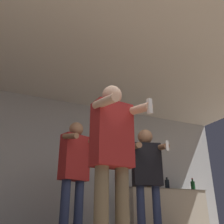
# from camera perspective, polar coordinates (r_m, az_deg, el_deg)

# --- Properties ---
(wall_back) EXTENTS (7.00, 0.06, 2.55)m
(wall_back) POSITION_cam_1_polar(r_m,az_deg,el_deg) (4.83, -9.91, -12.00)
(wall_back) COLOR #B2B7BC
(wall_back) RESTS_ON ground_plane
(ceiling_slab) EXTENTS (7.00, 3.73, 0.05)m
(ceiling_slab) POSITION_cam_1_polar(r_m,az_deg,el_deg) (3.85, -2.16, 11.48)
(ceiling_slab) COLOR silver
(ceiling_slab) RESTS_ON wall_back
(counter) EXTENTS (1.69, 0.60, 0.89)m
(counter) POSITION_cam_1_polar(r_m,az_deg,el_deg) (5.25, 11.91, -21.81)
(counter) COLOR #BCB29E
(counter) RESTS_ON ground_plane
(bottle_short_whiskey) EXTENTS (0.08, 0.08, 0.34)m
(bottle_short_whiskey) POSITION_cam_1_polar(r_m,az_deg,el_deg) (4.92, 5.60, -15.36)
(bottle_short_whiskey) COLOR #194723
(bottle_short_whiskey) RESTS_ON counter
(bottle_clear_vodka) EXTENTS (0.09, 0.09, 0.26)m
(bottle_clear_vodka) POSITION_cam_1_polar(r_m,az_deg,el_deg) (5.70, 18.02, -15.72)
(bottle_clear_vodka) COLOR #194723
(bottle_clear_vodka) RESTS_ON counter
(bottle_amber_bourbon) EXTENTS (0.09, 0.09, 0.27)m
(bottle_amber_bourbon) POSITION_cam_1_polar(r_m,az_deg,el_deg) (5.29, 12.49, -15.78)
(bottle_amber_bourbon) COLOR black
(bottle_amber_bourbon) RESTS_ON counter
(bottle_tall_gin) EXTENTS (0.07, 0.07, 0.25)m
(bottle_tall_gin) POSITION_cam_1_polar(r_m,az_deg,el_deg) (5.05, 8.42, -15.95)
(bottle_tall_gin) COLOR #563314
(bottle_tall_gin) RESTS_ON counter
(person_woman_foreground) EXTENTS (0.47, 0.51, 1.63)m
(person_woman_foreground) POSITION_cam_1_polar(r_m,az_deg,el_deg) (2.29, 0.14, -9.11)
(person_woman_foreground) COLOR #75664C
(person_woman_foreground) RESTS_ON ground_plane
(person_man_side) EXTENTS (0.55, 0.57, 1.62)m
(person_man_side) POSITION_cam_1_polar(r_m,az_deg,el_deg) (3.66, 8.05, -13.26)
(person_man_side) COLOR navy
(person_man_side) RESTS_ON ground_plane
(person_spectator_back) EXTENTS (0.56, 0.53, 1.75)m
(person_spectator_back) POSITION_cam_1_polar(r_m,az_deg,el_deg) (3.72, -8.62, -12.78)
(person_spectator_back) COLOR navy
(person_spectator_back) RESTS_ON ground_plane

